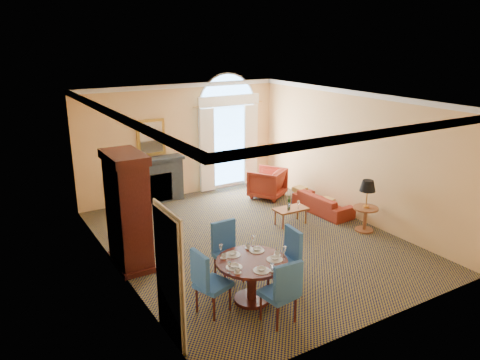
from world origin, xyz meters
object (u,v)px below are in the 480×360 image
dining_table (252,271)px  armchair (267,183)px  coffee_table (291,209)px  armoire (128,212)px  sofa (323,203)px  side_table (367,199)px

dining_table → armchair: size_ratio=1.34×
dining_table → coffee_table: dining_table is taller
armoire → dining_table: 2.83m
armchair → armoire: bearing=-9.1°
dining_table → armchair: 5.54m
armoire → coffee_table: armoire is taller
coffee_table → armoire: bearing=-177.9°
armchair → coffee_table: (-0.64, -1.98, -0.03)m
dining_table → sofa: bearing=34.4°
armchair → coffee_table: bearing=39.6°
armchair → coffee_table: armchair is taller
sofa → coffee_table: coffee_table is taller
dining_table → sofa: dining_table is taller
dining_table → armchair: dining_table is taller
dining_table → coffee_table: (2.68, 2.45, -0.19)m
sofa → side_table: size_ratio=1.39×
armchair → side_table: bearing=68.7°
dining_table → sofa: 4.75m
armoire → armchair: bearing=23.3°
armoire → armchair: (4.69, 2.02, -0.71)m
sofa → dining_table: bearing=121.6°
sofa → armchair: (-0.58, 1.75, 0.17)m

